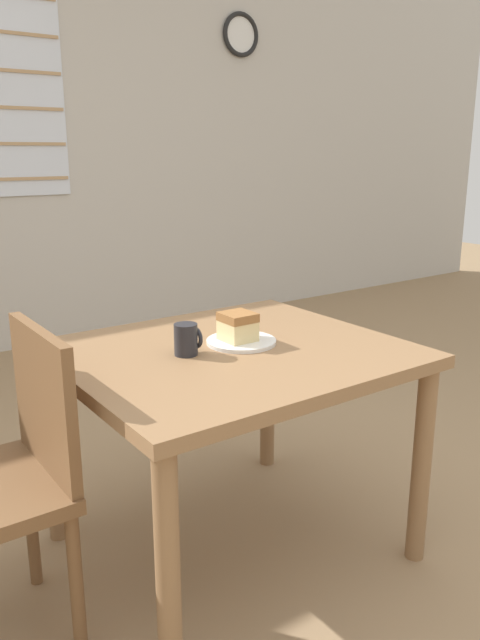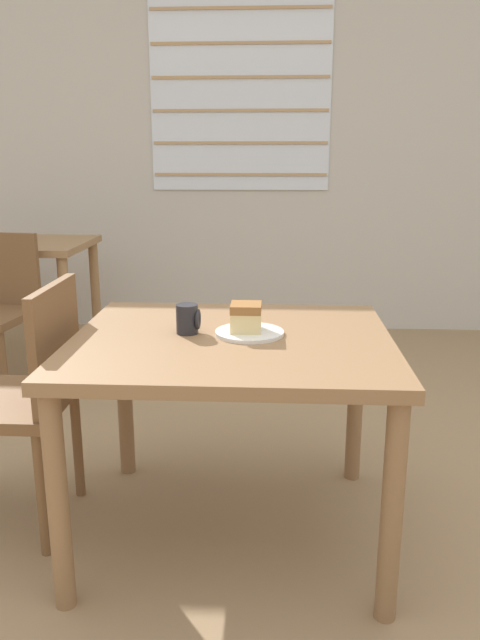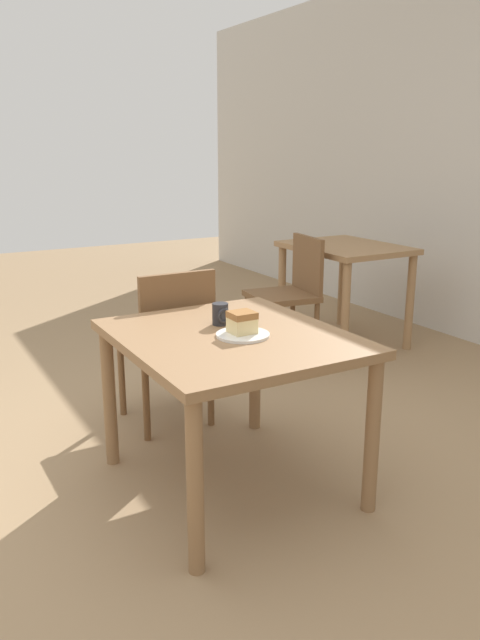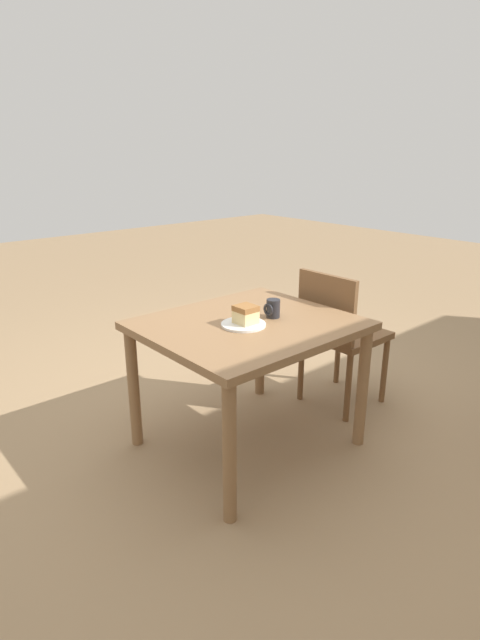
% 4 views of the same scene
% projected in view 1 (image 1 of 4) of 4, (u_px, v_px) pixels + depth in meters
% --- Properties ---
extents(ground_plane, '(14.00, 14.00, 0.00)m').
position_uv_depth(ground_plane, '(283.00, 622.00, 1.76)').
color(ground_plane, '#997A56').
extents(dining_table_near, '(1.01, 0.89, 0.70)m').
position_uv_depth(dining_table_near, '(232.00, 377.00, 1.95)').
color(dining_table_near, olive).
rests_on(dining_table_near, ground_plane).
extents(plate, '(0.22, 0.22, 0.01)m').
position_uv_depth(plate, '(241.00, 341.00, 1.97)').
color(plate, white).
rests_on(plate, dining_table_near).
extents(cake_slice, '(0.10, 0.10, 0.09)m').
position_uv_depth(cake_slice, '(238.00, 326.00, 1.95)').
color(cake_slice, '#E5CC89').
rests_on(cake_slice, plate).
extents(coffee_mug, '(0.08, 0.07, 0.10)m').
position_uv_depth(coffee_mug, '(187.00, 339.00, 1.85)').
color(coffee_mug, '#232328').
rests_on(coffee_mug, dining_table_near).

